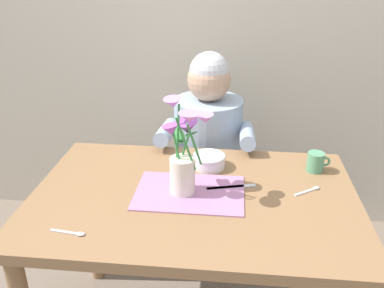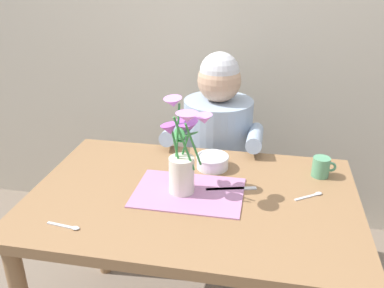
% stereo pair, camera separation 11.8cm
% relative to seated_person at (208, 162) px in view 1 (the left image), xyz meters
% --- Properties ---
extents(wood_panel_backdrop, '(4.00, 0.10, 2.50)m').
position_rel_seated_person_xyz_m(wood_panel_backdrop, '(-0.01, 0.43, 0.69)').
color(wood_panel_backdrop, beige).
rests_on(wood_panel_backdrop, ground_plane).
extents(dining_table, '(1.20, 0.80, 0.74)m').
position_rel_seated_person_xyz_m(dining_table, '(-0.01, -0.62, 0.08)').
color(dining_table, olive).
rests_on(dining_table, ground_plane).
extents(seated_person, '(0.45, 0.47, 1.14)m').
position_rel_seated_person_xyz_m(seated_person, '(0.00, 0.00, 0.00)').
color(seated_person, '#4C4C56').
rests_on(seated_person, ground_plane).
extents(striped_placemat, '(0.40, 0.28, 0.00)m').
position_rel_seated_person_xyz_m(striped_placemat, '(-0.03, -0.61, 0.18)').
color(striped_placemat, '#B275A3').
rests_on(striped_placemat, dining_table).
extents(flower_vase, '(0.21, 0.21, 0.35)m').
position_rel_seated_person_xyz_m(flower_vase, '(-0.05, -0.60, 0.34)').
color(flower_vase, silver).
rests_on(flower_vase, dining_table).
extents(ceramic_bowl, '(0.14, 0.14, 0.06)m').
position_rel_seated_person_xyz_m(ceramic_bowl, '(0.03, -0.39, 0.21)').
color(ceramic_bowl, white).
rests_on(ceramic_bowl, dining_table).
extents(dinner_knife, '(0.19, 0.07, 0.00)m').
position_rel_seated_person_xyz_m(dinner_knife, '(0.13, -0.56, 0.18)').
color(dinner_knife, silver).
rests_on(dinner_knife, dining_table).
extents(ceramic_mug, '(0.09, 0.07, 0.08)m').
position_rel_seated_person_xyz_m(ceramic_mug, '(0.46, -0.38, 0.22)').
color(ceramic_mug, '#569970').
rests_on(ceramic_mug, dining_table).
extents(spoon_0, '(0.12, 0.03, 0.01)m').
position_rel_seated_person_xyz_m(spoon_0, '(-0.37, -0.89, 0.18)').
color(spoon_0, silver).
rests_on(spoon_0, dining_table).
extents(spoon_1, '(0.11, 0.08, 0.01)m').
position_rel_seated_person_xyz_m(spoon_1, '(0.42, -0.54, 0.18)').
color(spoon_1, silver).
rests_on(spoon_1, dining_table).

